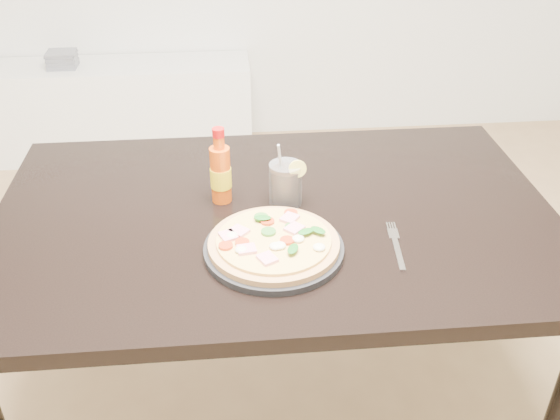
{
  "coord_description": "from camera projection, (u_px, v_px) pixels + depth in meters",
  "views": [
    {
      "loc": [
        -0.23,
        -1.13,
        1.59
      ],
      "look_at": [
        -0.12,
        0.07,
        0.83
      ],
      "focal_mm": 40.0,
      "sensor_mm": 36.0,
      "label": 1
    }
  ],
  "objects": [
    {
      "name": "pizza",
      "position": [
        273.0,
        242.0,
        1.4
      ],
      "size": [
        0.3,
        0.3,
        0.03
      ],
      "color": "tan",
      "rests_on": "plate"
    },
    {
      "name": "hot_sauce_bottle",
      "position": [
        221.0,
        173.0,
        1.56
      ],
      "size": [
        0.05,
        0.05,
        0.2
      ],
      "rotation": [
        0.0,
        0.0,
        0.03
      ],
      "color": "#D74E0C",
      "rests_on": "dining_table"
    },
    {
      "name": "dining_table",
      "position": [
        276.0,
        239.0,
        1.6
      ],
      "size": [
        1.4,
        0.9,
        0.75
      ],
      "color": "black",
      "rests_on": "ground"
    },
    {
      "name": "cola_cup",
      "position": [
        286.0,
        185.0,
        1.57
      ],
      "size": [
        0.09,
        0.08,
        0.17
      ],
      "rotation": [
        0.0,
        0.0,
        -0.29
      ],
      "color": "black",
      "rests_on": "dining_table"
    },
    {
      "name": "cd_stack",
      "position": [
        62.0,
        59.0,
        3.17
      ],
      "size": [
        0.14,
        0.12,
        0.08
      ],
      "color": "slate",
      "rests_on": "media_console"
    },
    {
      "name": "plate",
      "position": [
        274.0,
        249.0,
        1.41
      ],
      "size": [
        0.32,
        0.32,
        0.02
      ],
      "primitive_type": "cylinder",
      "color": "black",
      "rests_on": "dining_table"
    },
    {
      "name": "fork",
      "position": [
        396.0,
        244.0,
        1.44
      ],
      "size": [
        0.04,
        0.19,
        0.0
      ],
      "rotation": [
        0.0,
        0.0,
        -0.1
      ],
      "color": "silver",
      "rests_on": "dining_table"
    },
    {
      "name": "media_console",
      "position": [
        120.0,
        109.0,
        3.36
      ],
      "size": [
        1.4,
        0.34,
        0.5
      ],
      "primitive_type": "cube",
      "color": "white",
      "rests_on": "ground"
    }
  ]
}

